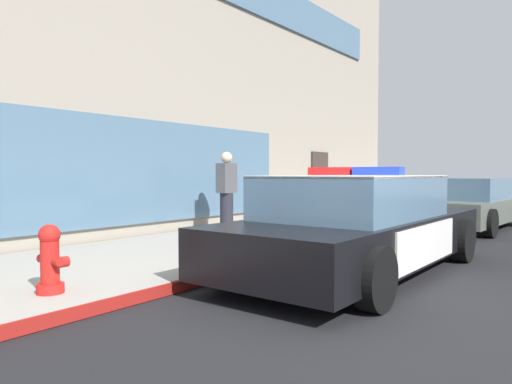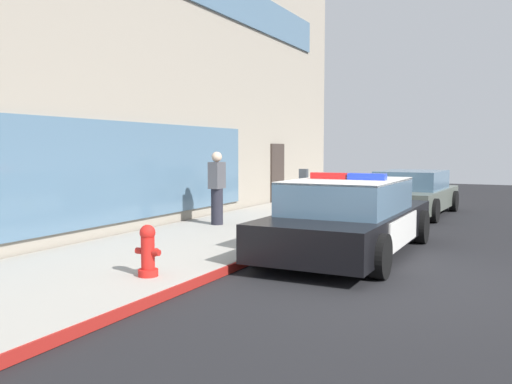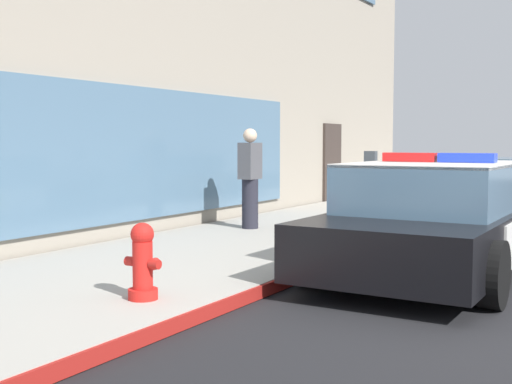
{
  "view_description": "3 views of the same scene",
  "coord_description": "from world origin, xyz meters",
  "px_view_note": "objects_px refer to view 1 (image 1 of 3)",
  "views": [
    {
      "loc": [
        -4.26,
        -1.78,
        1.41
      ],
      "look_at": [
        0.87,
        2.13,
        1.15
      ],
      "focal_mm": 32.94,
      "sensor_mm": 36.0,
      "label": 1
    },
    {
      "loc": [
        -7.65,
        -1.77,
        1.92
      ],
      "look_at": [
        -1.06,
        1.52,
        1.34
      ],
      "focal_mm": 37.87,
      "sensor_mm": 36.0,
      "label": 2
    },
    {
      "loc": [
        -6.37,
        -1.12,
        1.62
      ],
      "look_at": [
        0.08,
        2.71,
        1.06
      ],
      "focal_mm": 46.03,
      "sensor_mm": 36.0,
      "label": 3
    }
  ],
  "objects_px": {
    "fire_hydrant": "(50,260)",
    "car_down_street": "(466,204)",
    "police_cruiser": "(358,225)",
    "pedestrian_on_sidewalk": "(227,192)",
    "parking_meter": "(318,191)"
  },
  "relations": [
    {
      "from": "fire_hydrant",
      "to": "car_down_street",
      "type": "relative_size",
      "value": 0.16
    },
    {
      "from": "police_cruiser",
      "to": "pedestrian_on_sidewalk",
      "type": "height_order",
      "value": "pedestrian_on_sidewalk"
    },
    {
      "from": "car_down_street",
      "to": "fire_hydrant",
      "type": "bearing_deg",
      "value": 173.31
    },
    {
      "from": "pedestrian_on_sidewalk",
      "to": "fire_hydrant",
      "type": "bearing_deg",
      "value": -70.64
    },
    {
      "from": "police_cruiser",
      "to": "car_down_street",
      "type": "height_order",
      "value": "police_cruiser"
    },
    {
      "from": "police_cruiser",
      "to": "fire_hydrant",
      "type": "xyz_separation_m",
      "value": [
        -3.55,
        1.82,
        -0.18
      ]
    },
    {
      "from": "fire_hydrant",
      "to": "car_down_street",
      "type": "height_order",
      "value": "car_down_street"
    },
    {
      "from": "police_cruiser",
      "to": "parking_meter",
      "type": "relative_size",
      "value": 3.86
    },
    {
      "from": "police_cruiser",
      "to": "parking_meter",
      "type": "xyz_separation_m",
      "value": [
        1.49,
        1.5,
        0.4
      ]
    },
    {
      "from": "police_cruiser",
      "to": "pedestrian_on_sidewalk",
      "type": "relative_size",
      "value": 3.02
    },
    {
      "from": "police_cruiser",
      "to": "fire_hydrant",
      "type": "relative_size",
      "value": 7.12
    },
    {
      "from": "car_down_street",
      "to": "pedestrian_on_sidewalk",
      "type": "height_order",
      "value": "pedestrian_on_sidewalk"
    },
    {
      "from": "fire_hydrant",
      "to": "pedestrian_on_sidewalk",
      "type": "xyz_separation_m",
      "value": [
        4.89,
        1.79,
        0.51
      ]
    },
    {
      "from": "fire_hydrant",
      "to": "pedestrian_on_sidewalk",
      "type": "relative_size",
      "value": 0.42
    },
    {
      "from": "fire_hydrant",
      "to": "car_down_street",
      "type": "xyz_separation_m",
      "value": [
        10.14,
        -1.71,
        0.13
      ]
    }
  ]
}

